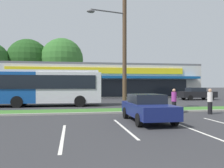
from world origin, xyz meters
name	(u,v)px	position (x,y,z in m)	size (l,w,h in m)	color
grass_median	(96,111)	(0.00, 14.00, 0.06)	(56.00, 2.20, 0.12)	#386B28
curb_lip	(98,113)	(0.00, 12.78, 0.06)	(56.00, 0.24, 0.12)	#99968C
parking_stripe_0	(63,136)	(-2.07, 6.38, 0.00)	(0.12, 4.80, 0.01)	silver
parking_stripe_1	(124,128)	(0.62, 7.64, 0.00)	(0.12, 4.80, 0.01)	silver
parking_stripe_2	(202,133)	(3.52, 6.02, 0.00)	(0.12, 4.80, 0.01)	silver
storefront_building	(95,81)	(2.13, 36.91, 2.55)	(31.59, 15.18, 5.10)	beige
tree_mid_left	(28,60)	(-10.28, 45.49, 6.81)	(8.21, 8.21, 10.92)	#473323
tree_mid	(62,59)	(-3.60, 44.38, 6.93)	(8.31, 8.31, 11.10)	#473323
utility_pole	(123,39)	(1.95, 13.88, 5.33)	(3.15, 2.37, 9.97)	#4C3826
city_bus	(31,87)	(-5.31, 19.09, 1.77)	(12.51, 2.95, 3.25)	#144793
car_1	(197,94)	(13.98, 24.56, 0.80)	(4.57, 1.97, 1.56)	black
car_3	(147,107)	(2.24, 9.15, 0.75)	(1.98, 4.39, 1.46)	navy
pedestrian_near_bench	(210,101)	(7.34, 11.40, 0.85)	(0.34, 0.34, 1.69)	black
pedestrian_by_pole	(174,101)	(5.16, 12.20, 0.85)	(0.34, 0.34, 1.68)	black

